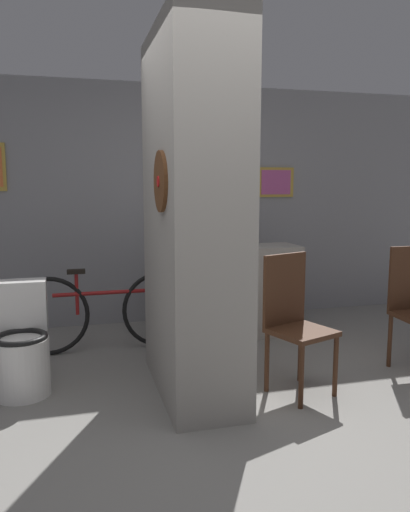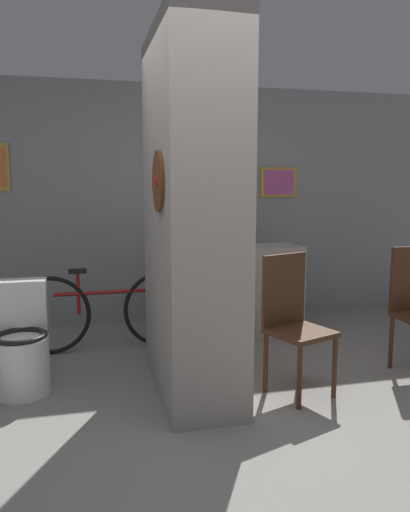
{
  "view_description": "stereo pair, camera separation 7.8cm",
  "coord_description": "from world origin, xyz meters",
  "px_view_note": "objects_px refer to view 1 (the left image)",
  "views": [
    {
      "loc": [
        -0.8,
        -2.84,
        1.54
      ],
      "look_at": [
        0.24,
        1.05,
        0.95
      ],
      "focal_mm": 35.0,
      "sensor_mm": 36.0,
      "label": 1
    },
    {
      "loc": [
        -0.72,
        -2.86,
        1.54
      ],
      "look_at": [
        0.24,
        1.05,
        0.95
      ],
      "focal_mm": 35.0,
      "sensor_mm": 36.0,
      "label": 2
    }
  ],
  "objects_px": {
    "chair_near_pillar": "(294,318)",
    "bicycle": "(106,311)",
    "toilet": "(22,348)",
    "bottle_tall": "(237,237)"
  },
  "relations": [
    {
      "from": "chair_near_pillar",
      "to": "toilet",
      "type": "bearing_deg",
      "value": 145.6
    },
    {
      "from": "bicycle",
      "to": "bottle_tall",
      "type": "height_order",
      "value": "bottle_tall"
    },
    {
      "from": "toilet",
      "to": "bicycle",
      "type": "relative_size",
      "value": 0.46
    },
    {
      "from": "bicycle",
      "to": "bottle_tall",
      "type": "distance_m",
      "value": 1.44
    },
    {
      "from": "toilet",
      "to": "bicycle",
      "type": "bearing_deg",
      "value": 49.16
    },
    {
      "from": "chair_near_pillar",
      "to": "bicycle",
      "type": "height_order",
      "value": "chair_near_pillar"
    },
    {
      "from": "chair_near_pillar",
      "to": "bicycle",
      "type": "relative_size",
      "value": 0.59
    },
    {
      "from": "toilet",
      "to": "bottle_tall",
      "type": "distance_m",
      "value": 2.23
    },
    {
      "from": "bicycle",
      "to": "bottle_tall",
      "type": "bearing_deg",
      "value": 3.17
    },
    {
      "from": "toilet",
      "to": "bottle_tall",
      "type": "relative_size",
      "value": 2.93
    }
  ]
}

